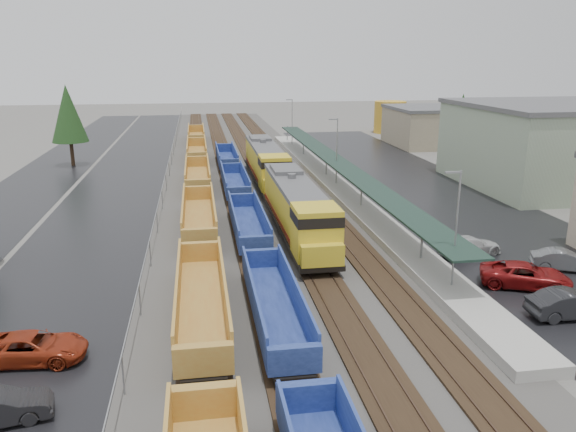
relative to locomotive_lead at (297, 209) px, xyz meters
name	(u,v)px	position (x,y,z in m)	size (l,w,h in m)	color
ballast_strip	(245,174)	(-2.00, 26.98, -2.47)	(20.00, 160.00, 0.08)	#302D2B
trackbed	(245,173)	(-2.00, 26.98, -2.35)	(14.60, 160.00, 0.22)	black
west_parking_lot	(124,178)	(-17.00, 26.98, -2.50)	(10.00, 160.00, 0.02)	black
west_road	(39,181)	(-27.00, 26.98, -2.50)	(9.00, 160.00, 0.02)	black
east_commuter_lot	(415,186)	(17.00, 16.98, -2.50)	(16.00, 100.00, 0.02)	black
station_platform	(336,183)	(7.50, 16.98, -1.77)	(3.00, 80.00, 8.00)	#9E9B93
chainlink_fence	(168,167)	(-11.50, 25.42, -0.90)	(0.08, 160.04, 2.02)	gray
distant_hills	(325,95)	(42.79, 177.66, -2.51)	(301.00, 140.00, 25.20)	#4F5E49
tree_west_far	(68,114)	(-25.00, 36.98, 4.62)	(4.84, 4.84, 11.00)	#332316
tree_east	(461,121)	(26.00, 24.98, 3.97)	(4.40, 4.40, 10.00)	#332316
locomotive_lead	(297,209)	(0.00, 0.00, 0.00)	(3.17, 20.88, 4.73)	black
locomotive_trail	(266,163)	(0.00, 21.00, 0.00)	(3.17, 20.88, 4.73)	black
well_string_yellow	(199,217)	(-8.00, 3.51, -1.30)	(2.74, 120.60, 2.43)	#B27731
well_string_blue	(259,256)	(-4.00, -7.06, -1.38)	(2.51, 94.33, 2.22)	navy
storage_tank	(390,117)	(29.99, 63.84, 0.59)	(6.19, 6.19, 6.19)	gold
parked_car_west_c	(33,348)	(-16.26, -17.24, -1.79)	(5.18, 2.39, 1.44)	maroon
parked_car_east_a	(571,304)	(12.88, -17.07, -1.69)	(4.92, 1.72, 1.62)	black
parked_car_east_b	(526,275)	(12.85, -12.52, -1.72)	(5.68, 2.62, 1.58)	maroon
parked_car_east_c	(469,246)	(12.08, -6.24, -1.77)	(5.06, 2.06, 1.47)	silver
parked_car_east_e	(564,260)	(17.20, -10.20, -1.79)	(4.36, 1.52, 1.44)	#545659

